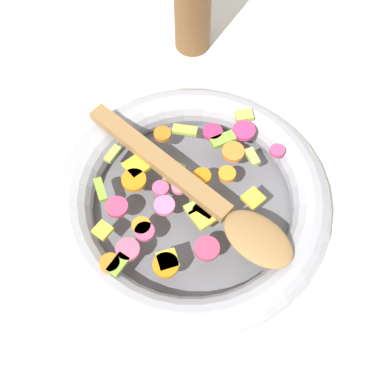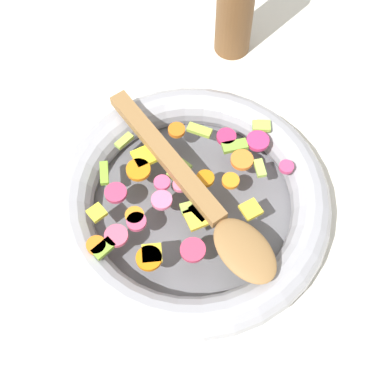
{
  "view_description": "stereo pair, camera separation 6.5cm",
  "coord_description": "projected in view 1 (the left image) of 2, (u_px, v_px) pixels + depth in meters",
  "views": [
    {
      "loc": [
        0.29,
        0.09,
        0.62
      ],
      "look_at": [
        0.0,
        0.0,
        0.05
      ],
      "focal_mm": 50.0,
      "sensor_mm": 36.0,
      "label": 1
    },
    {
      "loc": [
        0.27,
        0.15,
        0.62
      ],
      "look_at": [
        0.0,
        0.0,
        0.05
      ],
      "focal_mm": 50.0,
      "sensor_mm": 36.0,
      "label": 2
    }
  ],
  "objects": [
    {
      "name": "ground_plane",
      "position": [
        192.0,
        210.0,
        0.69
      ],
      "size": [
        4.0,
        4.0,
        0.0
      ],
      "primitive_type": "plane",
      "color": "silver"
    },
    {
      "name": "chopped_vegetables",
      "position": [
        182.0,
        194.0,
        0.64
      ],
      "size": [
        0.27,
        0.23,
        0.01
      ],
      "color": "orange",
      "rests_on": "skillet"
    },
    {
      "name": "skillet",
      "position": [
        192.0,
        202.0,
        0.67
      ],
      "size": [
        0.35,
        0.35,
        0.05
      ],
      "color": "slate",
      "rests_on": "ground_plane"
    },
    {
      "name": "wooden_spoon",
      "position": [
        207.0,
        199.0,
        0.63
      ],
      "size": [
        0.17,
        0.3,
        0.01
      ],
      "color": "olive",
      "rests_on": "chopped_vegetables"
    }
  ]
}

